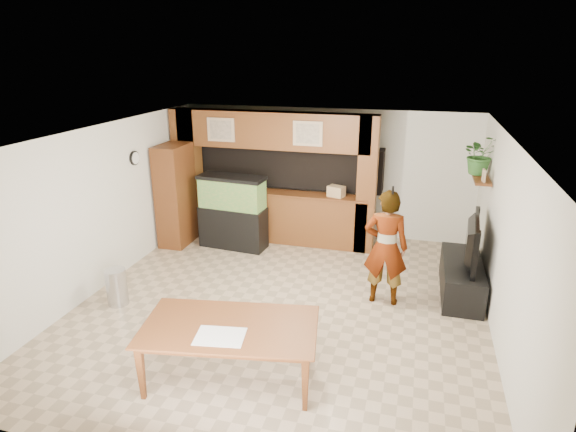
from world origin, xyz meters
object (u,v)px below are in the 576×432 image
(television, at_px, (466,240))
(pantry_cabinet, at_px, (176,195))
(person, at_px, (386,248))
(aquarium, at_px, (233,213))
(dining_table, at_px, (230,354))

(television, bearing_deg, pantry_cabinet, 86.71)
(television, bearing_deg, person, 121.24)
(aquarium, xyz_separation_m, television, (4.20, -0.86, 0.21))
(person, relative_size, dining_table, 0.89)
(pantry_cabinet, height_order, dining_table, pantry_cabinet)
(pantry_cabinet, bearing_deg, television, -8.08)
(aquarium, relative_size, person, 0.80)
(person, xyz_separation_m, dining_table, (-1.57, -2.38, -0.55))
(pantry_cabinet, height_order, person, pantry_cabinet)
(television, height_order, dining_table, television)
(person, height_order, dining_table, person)
(pantry_cabinet, xyz_separation_m, dining_table, (2.61, -3.72, -0.64))
(pantry_cabinet, bearing_deg, aquarium, 4.97)
(pantry_cabinet, distance_m, dining_table, 4.59)
(dining_table, bearing_deg, television, 37.62)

